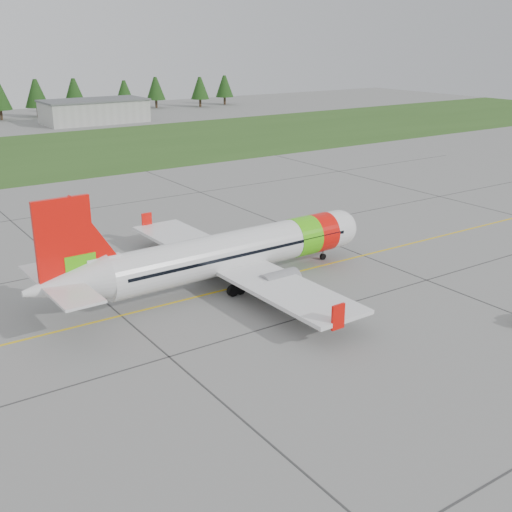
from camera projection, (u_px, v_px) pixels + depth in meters
ground at (340, 306)px, 50.50m from camera, size 320.00×320.00×0.00m
aircraft at (229, 253)px, 54.24m from camera, size 31.46×28.87×9.53m
grass_strip at (35, 154)px, 114.56m from camera, size 320.00×50.00×0.03m
taxi_guideline at (280, 276)px, 56.75m from camera, size 120.00×0.25×0.02m
hangar_east at (95, 112)px, 155.14m from camera, size 24.00×12.00×5.20m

